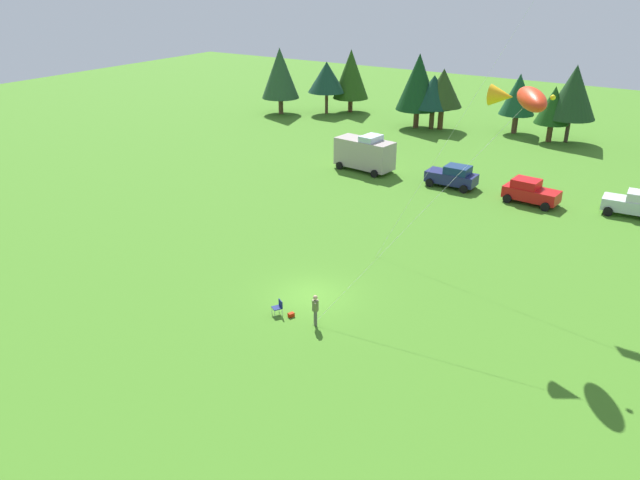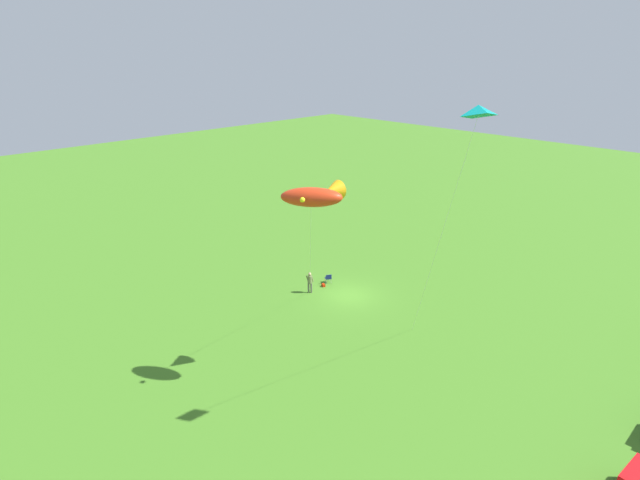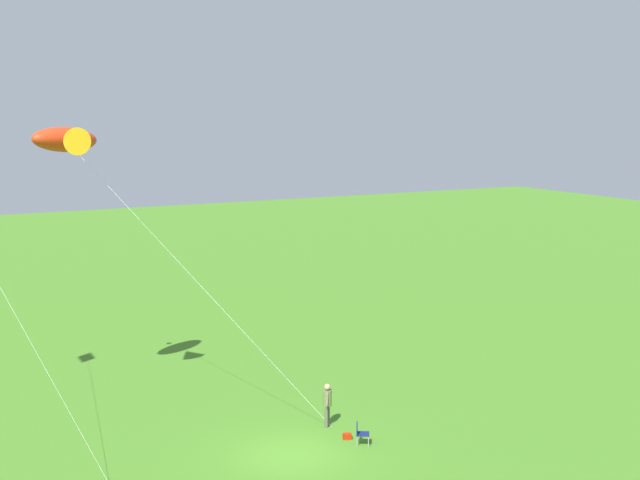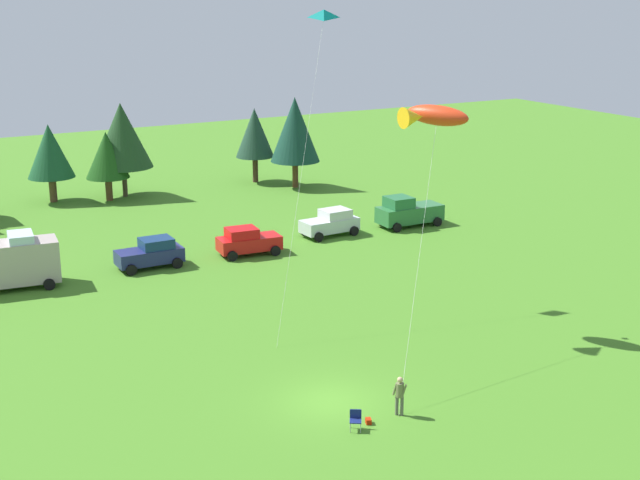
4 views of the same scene
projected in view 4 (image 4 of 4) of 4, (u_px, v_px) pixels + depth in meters
name	position (u px, v px, depth m)	size (l,w,h in m)	color
ground_plane	(330.00, 401.00, 38.81)	(160.00, 160.00, 0.00)	#417920
person_kite_flyer	(400.00, 393.00, 37.28)	(0.53, 0.54, 1.74)	#555649
folding_chair	(356.00, 418.00, 36.24)	(0.66, 0.66, 0.82)	navy
backpack_on_grass	(368.00, 421.00, 36.81)	(0.32, 0.22, 0.22)	#B52207
van_motorhome_grey	(12.00, 262.00, 52.95)	(5.61, 3.09, 3.34)	#A89891
car_navy_hatch	(151.00, 253.00, 57.04)	(4.21, 2.22, 1.89)	navy
car_red_sedan	(248.00, 241.00, 59.76)	(4.35, 2.54, 1.89)	red
car_silver_compact	(331.00, 223.00, 64.43)	(4.30, 2.41, 1.89)	silver
truck_green_flatbed	(408.00, 212.00, 66.87)	(5.04, 2.48, 2.34)	#2A6936
kite_large_fish	(431.00, 116.00, 44.58)	(8.92, 9.99, 11.77)	red
kite_delta_teal	(324.00, 15.00, 48.65)	(7.15, 7.27, 16.32)	#0A8D8C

